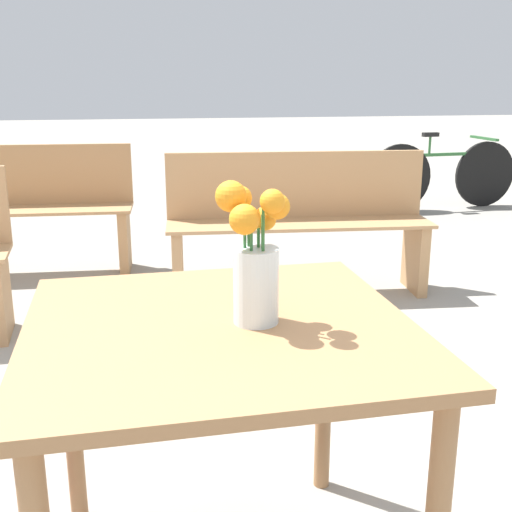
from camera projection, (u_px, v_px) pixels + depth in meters
name	position (u px, v px, depth m)	size (l,w,h in m)	color
table_front	(220.00, 364.00, 1.50)	(0.91, 0.88, 0.74)	#9E7047
flower_vase	(254.00, 263.00, 1.44)	(0.16, 0.15, 0.33)	silver
bench_middle	(298.00, 218.00, 3.88)	(1.60, 0.48, 0.85)	tan
bicycle	(443.00, 174.00, 6.41)	(1.62, 0.44, 0.76)	black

